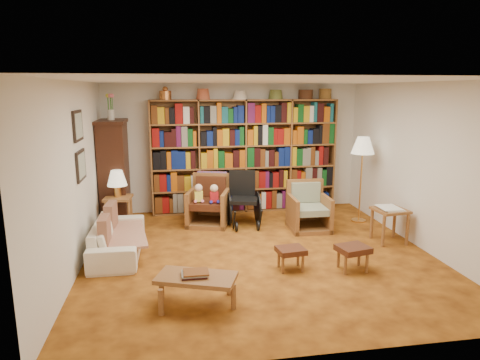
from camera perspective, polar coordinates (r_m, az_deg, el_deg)
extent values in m
plane|color=#B96A1C|center=(6.43, 2.52, -9.81)|extent=(5.00, 5.00, 0.00)
plane|color=white|center=(5.97, 2.75, 13.07)|extent=(5.00, 5.00, 0.00)
plane|color=silver|center=(8.51, -0.85, 4.31)|extent=(5.00, 0.00, 5.00)
plane|color=silver|center=(3.74, 10.60, -5.91)|extent=(5.00, 0.00, 5.00)
plane|color=silver|center=(6.08, -21.10, 0.41)|extent=(0.00, 5.00, 5.00)
plane|color=silver|center=(7.03, 23.01, 1.73)|extent=(0.00, 5.00, 5.00)
cube|color=olive|center=(8.40, 0.66, 3.19)|extent=(3.60, 0.30, 2.20)
cube|color=#36160E|center=(8.04, -16.40, 0.85)|extent=(0.45, 0.90, 1.80)
cube|color=#36160E|center=(7.92, -16.80, 7.46)|extent=(0.50, 0.95, 0.06)
cylinder|color=silver|center=(7.92, -16.85, 8.33)|extent=(0.12, 0.12, 0.18)
cube|color=black|center=(6.28, -20.82, 6.78)|extent=(0.03, 0.52, 0.42)
cube|color=gray|center=(6.28, -20.69, 6.78)|extent=(0.01, 0.44, 0.34)
cube|color=black|center=(6.35, -20.46, 1.83)|extent=(0.03, 0.52, 0.42)
cube|color=gray|center=(6.34, -20.32, 1.84)|extent=(0.01, 0.44, 0.34)
imported|color=#F4E8CF|center=(6.62, -15.96, -7.38)|extent=(1.68, 0.67, 0.49)
cube|color=beige|center=(6.59, -15.55, -6.91)|extent=(0.84, 1.35, 0.04)
cube|color=maroon|center=(6.90, -16.81, -4.83)|extent=(0.16, 0.42, 0.41)
cube|color=maroon|center=(6.24, -17.61, -6.67)|extent=(0.13, 0.40, 0.40)
cube|color=olive|center=(7.58, -15.94, -2.31)|extent=(0.48, 0.48, 0.04)
cylinder|color=olive|center=(7.50, -17.38, -4.89)|extent=(0.05, 0.05, 0.56)
cylinder|color=olive|center=(7.46, -14.55, -4.83)|extent=(0.05, 0.05, 0.56)
cylinder|color=olive|center=(7.86, -17.02, -4.12)|extent=(0.05, 0.05, 0.56)
cylinder|color=olive|center=(7.81, -14.31, -4.05)|extent=(0.05, 0.05, 0.56)
cylinder|color=gold|center=(7.55, -15.99, -1.47)|extent=(0.11, 0.11, 0.19)
cone|color=beige|center=(7.50, -16.09, 0.26)|extent=(0.34, 0.34, 0.26)
cube|color=olive|center=(7.77, -4.17, -5.63)|extent=(0.89, 0.91, 0.08)
cube|color=olive|center=(7.67, -6.57, -3.77)|extent=(0.28, 0.72, 0.63)
cube|color=olive|center=(7.72, -1.84, -3.59)|extent=(0.28, 0.72, 0.63)
cube|color=olive|center=(7.97, -4.43, -2.17)|extent=(0.70, 0.28, 0.88)
cube|color=#502515|center=(7.64, -4.19, -3.17)|extent=(0.70, 0.75, 0.12)
cube|color=#502515|center=(7.86, -4.41, -0.84)|extent=(0.55, 0.25, 0.37)
cube|color=#B9315D|center=(7.95, -4.48, -0.26)|extent=(0.54, 0.22, 0.39)
cube|color=olive|center=(7.57, 9.13, -6.24)|extent=(0.68, 0.71, 0.07)
cube|color=olive|center=(7.41, 6.99, -4.50)|extent=(0.08, 0.69, 0.59)
cube|color=olive|center=(7.59, 11.34, -4.24)|extent=(0.08, 0.69, 0.59)
cube|color=olive|center=(7.75, 8.50, -2.89)|extent=(0.66, 0.09, 0.83)
cube|color=gray|center=(7.45, 9.28, -3.89)|extent=(0.53, 0.59, 0.11)
cube|color=gray|center=(7.64, 8.70, -1.61)|extent=(0.52, 0.11, 0.35)
cube|color=black|center=(7.56, 0.58, -2.70)|extent=(0.58, 0.58, 0.06)
cube|color=black|center=(7.71, 0.29, -0.39)|extent=(0.47, 0.17, 0.47)
cylinder|color=black|center=(7.66, -1.48, -3.87)|extent=(0.03, 0.59, 0.59)
cylinder|color=black|center=(7.75, 2.36, -3.69)|extent=(0.03, 0.59, 0.59)
cylinder|color=black|center=(7.36, -0.48, -6.24)|extent=(0.03, 0.17, 0.17)
cylinder|color=black|center=(7.42, 2.41, -6.09)|extent=(0.03, 0.17, 0.17)
cylinder|color=gold|center=(8.23, 15.52, -5.21)|extent=(0.26, 0.26, 0.03)
cylinder|color=gold|center=(8.07, 15.77, -0.83)|extent=(0.03, 0.03, 1.32)
cone|color=beige|center=(7.94, 16.08, 4.47)|extent=(0.41, 0.41, 0.30)
cube|color=olive|center=(7.15, 19.41, -3.82)|extent=(0.53, 0.53, 0.04)
cylinder|color=olive|center=(6.97, 18.59, -6.49)|extent=(0.05, 0.05, 0.50)
cylinder|color=olive|center=(7.16, 21.41, -6.21)|extent=(0.05, 0.05, 0.50)
cylinder|color=olive|center=(7.31, 17.15, -5.55)|extent=(0.05, 0.05, 0.50)
cylinder|color=olive|center=(7.49, 19.88, -5.32)|extent=(0.05, 0.05, 0.50)
cube|color=white|center=(7.14, 19.43, -3.54)|extent=(0.34, 0.41, 0.03)
cube|color=#502515|center=(5.84, 6.80, -9.31)|extent=(0.40, 0.35, 0.07)
cylinder|color=olive|center=(5.77, 5.74, -11.23)|extent=(0.04, 0.04, 0.24)
cylinder|color=olive|center=(5.84, 8.37, -10.99)|extent=(0.04, 0.04, 0.24)
cylinder|color=olive|center=(5.96, 5.19, -10.42)|extent=(0.04, 0.04, 0.24)
cylinder|color=olive|center=(6.03, 7.74, -10.21)|extent=(0.04, 0.04, 0.24)
cube|color=#502515|center=(5.97, 14.85, -8.88)|extent=(0.46, 0.42, 0.08)
cylinder|color=olive|center=(5.88, 13.88, -10.96)|extent=(0.04, 0.04, 0.26)
cylinder|color=olive|center=(6.00, 16.56, -10.64)|extent=(0.04, 0.04, 0.26)
cylinder|color=olive|center=(6.08, 12.99, -10.12)|extent=(0.04, 0.04, 0.26)
cylinder|color=olive|center=(6.20, 15.59, -9.83)|extent=(0.04, 0.04, 0.26)
cube|color=olive|center=(4.93, -5.85, -12.85)|extent=(0.98, 0.72, 0.05)
cylinder|color=olive|center=(4.85, -10.51, -15.74)|extent=(0.06, 0.06, 0.30)
cylinder|color=olive|center=(4.88, -0.88, -15.29)|extent=(0.06, 0.06, 0.30)
cylinder|color=olive|center=(5.16, -10.44, -13.94)|extent=(0.06, 0.06, 0.30)
cylinder|color=olive|center=(5.19, -1.46, -13.54)|extent=(0.06, 0.06, 0.30)
cube|color=brown|center=(4.91, -5.86, -12.30)|extent=(0.34, 0.30, 0.05)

